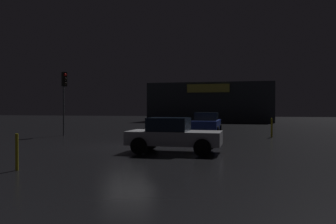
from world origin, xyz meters
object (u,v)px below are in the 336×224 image
at_px(store_building, 212,103).
at_px(traffic_signal_main, 64,87).
at_px(car_near, 173,135).
at_px(car_far, 207,123).

bearing_deg(store_building, traffic_signal_main, -105.32).
height_order(store_building, car_near, store_building).
bearing_deg(car_near, car_far, 88.47).
height_order(car_near, car_far, car_far).
relative_size(store_building, car_near, 4.20).
xyz_separation_m(traffic_signal_main, car_near, (9.40, -7.01, -2.63)).
height_order(store_building, car_far, store_building).
relative_size(store_building, car_far, 4.11).
bearing_deg(traffic_signal_main, store_building, 74.68).
height_order(store_building, traffic_signal_main, store_building).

